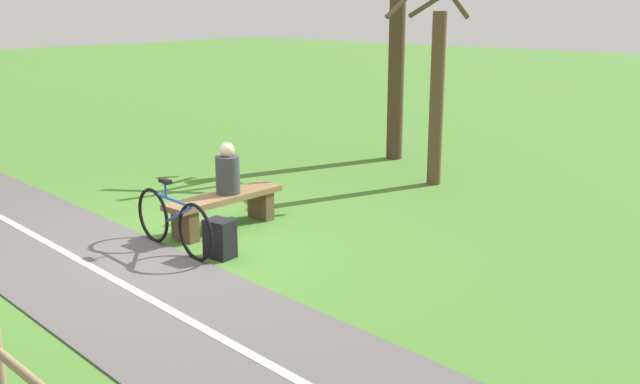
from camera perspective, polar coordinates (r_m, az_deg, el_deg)
The scene contains 7 objects.
ground_plane at distance 9.30m, azimuth -10.69°, elevation -4.53°, with size 80.00×80.00×0.00m, color #477A2D.
bench at distance 10.01m, azimuth -7.42°, elevation -1.01°, with size 1.79×0.46×0.48m.
person_seated at distance 9.95m, azimuth -7.18°, elevation 1.57°, with size 0.33×0.33×0.70m.
bicycle at distance 9.21m, azimuth -11.31°, elevation -2.29°, with size 0.23×1.67×0.89m.
backpack at distance 8.94m, azimuth -7.75°, elevation -3.61°, with size 0.32×0.36×0.47m.
tree_far_right at distance 12.37m, azimuth 9.01°, elevation 8.30°, with size 1.40×1.39×3.69m.
tree_by_path at distance 14.29m, azimuth 5.97°, elevation 10.95°, with size 1.52×1.51×4.41m.
Camera 1 is at (5.37, 6.97, 3.00)m, focal length 41.23 mm.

